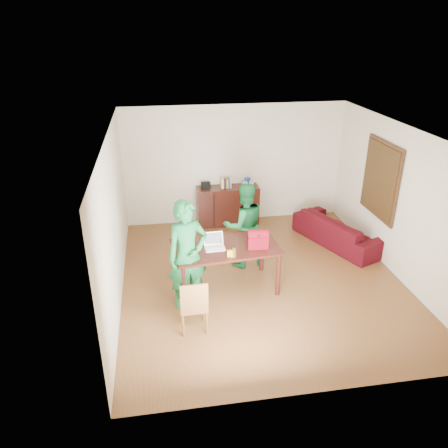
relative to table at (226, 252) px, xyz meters
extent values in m
cube|color=#4C2E13|center=(0.69, 0.18, -0.78)|extent=(5.00, 5.50, 0.10)
cube|color=white|center=(0.69, 0.18, 2.02)|extent=(5.00, 5.50, 0.10)
cube|color=beige|center=(0.69, 2.98, 0.62)|extent=(5.00, 0.10, 2.70)
cube|color=beige|center=(0.69, -2.62, 0.62)|extent=(5.00, 0.10, 2.70)
cube|color=beige|center=(-1.86, 0.18, 0.62)|extent=(0.10, 5.50, 2.70)
cube|color=beige|center=(3.24, 0.18, 0.62)|extent=(0.10, 5.50, 2.70)
cube|color=#3F2614|center=(3.15, 0.88, 0.82)|extent=(0.04, 1.28, 1.48)
cube|color=#4C2E16|center=(3.12, 0.88, 0.82)|extent=(0.01, 1.18, 1.36)
cube|color=black|center=(0.49, 2.69, -0.28)|extent=(1.40, 0.45, 0.90)
cube|color=black|center=(-0.01, 2.69, 0.24)|extent=(0.20, 0.14, 0.14)
cube|color=silver|center=(0.94, 2.69, 0.24)|extent=(0.24, 0.22, 0.14)
ellipsoid|color=navy|center=(0.94, 2.69, 0.35)|extent=(0.14, 0.14, 0.07)
cube|color=black|center=(0.00, 0.00, 0.09)|extent=(1.87, 1.16, 0.04)
cylinder|color=black|center=(-0.77, -0.49, -0.33)|extent=(0.08, 0.08, 0.80)
cylinder|color=black|center=(0.85, -0.35, -0.33)|extent=(0.08, 0.08, 0.80)
cylinder|color=black|center=(-0.85, 0.35, -0.33)|extent=(0.08, 0.08, 0.80)
cylinder|color=black|center=(0.77, 0.49, -0.33)|extent=(0.08, 0.08, 0.80)
cube|color=brown|center=(-0.67, -1.04, -0.31)|extent=(0.42, 0.40, 0.05)
cube|color=brown|center=(-0.66, -1.21, -0.06)|extent=(0.41, 0.04, 0.46)
imported|color=#15612E|center=(-0.68, -0.38, 0.20)|extent=(0.77, 0.62, 1.85)
imported|color=#145C2A|center=(0.47, 0.78, 0.10)|extent=(0.89, 0.74, 1.66)
cube|color=white|center=(-0.20, -0.06, 0.12)|extent=(0.34, 0.24, 0.02)
cube|color=black|center=(-0.20, -0.06, 0.24)|extent=(0.34, 0.10, 0.21)
cylinder|color=#563B13|center=(0.07, -0.39, 0.20)|extent=(0.07, 0.07, 0.19)
cube|color=maroon|center=(0.52, -0.12, 0.24)|extent=(0.36, 0.23, 0.25)
imported|color=#390709|center=(2.64, 1.33, -0.43)|extent=(1.54, 2.21, 0.60)
camera|label=1|loc=(-1.08, -6.47, 3.56)|focal=35.00mm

